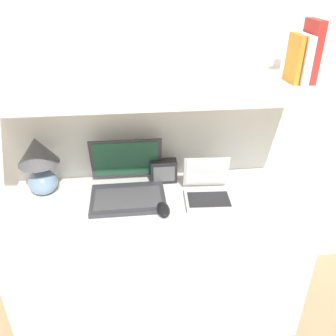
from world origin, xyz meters
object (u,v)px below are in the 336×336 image
Objects in this scene: table_lamp at (39,162)px; book_white at (301,58)px; book_orange at (294,59)px; laptop_small at (208,191)px; computer_mouse at (163,209)px; router_box at (164,171)px; book_red at (311,52)px; laptop_large at (127,185)px.

book_white is at bearing -3.35° from table_lamp.
table_lamp is at bearing 176.56° from book_orange.
laptop_small is (0.80, -0.13, -0.13)m from table_lamp.
computer_mouse is 0.88× the size of router_box.
computer_mouse is 0.93m from book_red.
book_orange is at bearing 180.00° from book_white.
router_box is 0.83m from book_white.
book_orange is (-0.07, 0.00, -0.03)m from book_red.
table_lamp is 2.20× the size of router_box.
book_orange is at bearing -0.74° from laptop_large.
router_box is at bearing 137.51° from laptop_small.
book_white reaches higher than computer_mouse.
computer_mouse is 0.87m from book_orange.
book_white is 1.00× the size of book_orange.
book_white and book_orange have the same top height.
computer_mouse is 0.60× the size of book_orange.
computer_mouse is at bearing -95.71° from router_box.
book_red reaches higher than book_white.
laptop_large is at bearing 133.24° from computer_mouse.
table_lamp is 1.27× the size of laptop_small.
laptop_small is 1.73× the size of router_box.
router_box is (0.03, 0.28, 0.04)m from computer_mouse.
table_lamp reaches higher than router_box.
book_red reaches higher than router_box.
laptop_large reaches higher than computer_mouse.
router_box is at bearing 4.53° from table_lamp.
book_red is at bearing -0.68° from laptop_large.
book_orange reaches higher than computer_mouse.
book_orange reaches higher than table_lamp.
book_red is (0.62, -0.12, 0.61)m from router_box.
router_box is at bearing 167.97° from book_orange.
table_lamp is 0.83× the size of laptop_large.
router_box is at bearing 169.27° from book_red.
table_lamp reaches higher than computer_mouse.
laptop_small is 1.97× the size of computer_mouse.
book_white is at bearing -0.71° from laptop_large.
book_white is (0.38, 0.06, 0.60)m from laptop_small.
book_orange is at bearing -12.03° from router_box.
laptop_small is 1.18× the size of book_orange.
laptop_small is (0.39, -0.07, -0.01)m from laptop_large.
book_white reaches higher than laptop_small.
book_white reaches higher than laptop_large.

